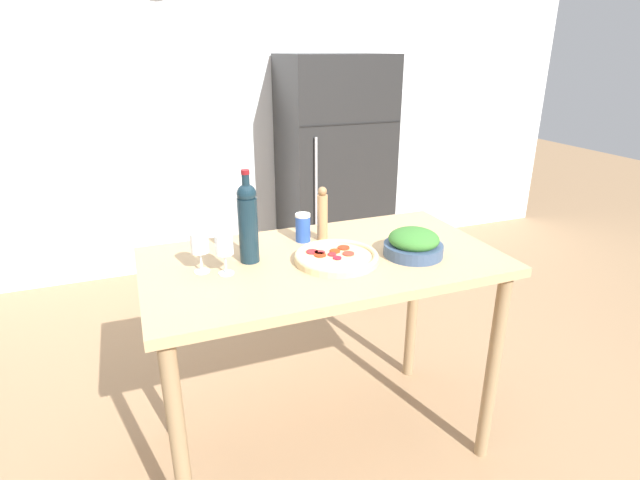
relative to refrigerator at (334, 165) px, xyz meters
name	(u,v)px	position (x,y,z in m)	size (l,w,h in m)	color
ground_plane	(323,442)	(-0.84, -1.90, -0.83)	(14.00, 14.00, 0.00)	#9E7A56
wall_back	(214,102)	(-0.84, 0.37, 0.48)	(6.40, 0.08, 2.60)	silver
refrigerator	(334,165)	(0.00, 0.00, 0.00)	(0.79, 0.66, 1.65)	black
prep_counter	(323,285)	(-0.84, -1.90, -0.02)	(1.38, 0.75, 0.92)	tan
wine_bottle	(248,221)	(-1.12, -1.83, 0.26)	(0.07, 0.07, 0.36)	#142833
wine_glass_near	(224,246)	(-1.23, -1.91, 0.20)	(0.06, 0.06, 0.15)	silver
wine_glass_far	(200,245)	(-1.30, -1.86, 0.20)	(0.06, 0.06, 0.15)	silver
pepper_mill	(322,215)	(-0.77, -1.72, 0.21)	(0.04, 0.04, 0.23)	#AD7F51
salad_bowl	(414,244)	(-0.50, -2.01, 0.14)	(0.23, 0.23, 0.11)	#384C6B
homemade_pizza	(336,257)	(-0.81, -1.95, 0.11)	(0.33, 0.33, 0.03)	#DBC189
salt_canister	(303,227)	(-0.85, -1.70, 0.16)	(0.06, 0.06, 0.12)	#284CA3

